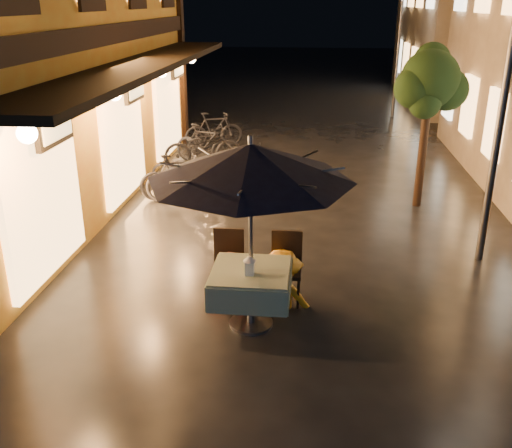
# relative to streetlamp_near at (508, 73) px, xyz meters

# --- Properties ---
(ground) EXTENTS (90.00, 90.00, 0.00)m
(ground) POSITION_rel_streetlamp_near_xyz_m (-3.00, -2.00, -2.92)
(ground) COLOR black
(ground) RESTS_ON ground
(east_building_far) EXTENTS (7.30, 10.30, 7.30)m
(east_building_far) POSITION_rel_streetlamp_near_xyz_m (4.49, 16.00, 0.74)
(east_building_far) COLOR #BDAB93
(east_building_far) RESTS_ON ground
(street_tree) EXTENTS (1.43, 1.20, 3.15)m
(street_tree) POSITION_rel_streetlamp_near_xyz_m (-0.59, 2.51, -0.50)
(street_tree) COLOR black
(street_tree) RESTS_ON ground
(streetlamp_near) EXTENTS (0.36, 0.36, 4.23)m
(streetlamp_near) POSITION_rel_streetlamp_near_xyz_m (0.00, 0.00, 0.00)
(streetlamp_near) COLOR #59595E
(streetlamp_near) RESTS_ON ground
(streetlamp_far) EXTENTS (0.36, 0.36, 4.23)m
(streetlamp_far) POSITION_rel_streetlamp_near_xyz_m (0.00, 12.00, 0.00)
(streetlamp_far) COLOR #59595E
(streetlamp_far) RESTS_ON ground
(cafe_table) EXTENTS (0.99, 0.99, 0.78)m
(cafe_table) POSITION_rel_streetlamp_near_xyz_m (-3.42, -2.37, -2.33)
(cafe_table) COLOR #59595E
(cafe_table) RESTS_ON ground
(patio_umbrella) EXTENTS (2.46, 2.46, 2.46)m
(patio_umbrella) POSITION_rel_streetlamp_near_xyz_m (-3.42, -2.37, -0.77)
(patio_umbrella) COLOR #59595E
(patio_umbrella) RESTS_ON ground
(cafe_chair_left) EXTENTS (0.42, 0.42, 0.97)m
(cafe_chair_left) POSITION_rel_streetlamp_near_xyz_m (-3.82, -1.63, -2.38)
(cafe_chair_left) COLOR black
(cafe_chair_left) RESTS_ON ground
(cafe_chair_right) EXTENTS (0.42, 0.42, 0.97)m
(cafe_chair_right) POSITION_rel_streetlamp_near_xyz_m (-3.02, -1.63, -2.38)
(cafe_chair_right) COLOR black
(cafe_chair_right) RESTS_ON ground
(table_lantern) EXTENTS (0.16, 0.16, 0.25)m
(table_lantern) POSITION_rel_streetlamp_near_xyz_m (-3.42, -2.50, -2.00)
(table_lantern) COLOR white
(table_lantern) RESTS_ON cafe_table
(person_orange) EXTENTS (0.77, 0.62, 1.47)m
(person_orange) POSITION_rel_streetlamp_near_xyz_m (-3.78, -1.84, -2.18)
(person_orange) COLOR red
(person_orange) RESTS_ON ground
(person_yellow) EXTENTS (0.99, 0.57, 1.54)m
(person_yellow) POSITION_rel_streetlamp_near_xyz_m (-3.07, -1.79, -2.15)
(person_yellow) COLOR #FAA116
(person_yellow) RESTS_ON ground
(bicycle_0) EXTENTS (1.86, 0.96, 0.93)m
(bicycle_0) POSITION_rel_streetlamp_near_xyz_m (-5.24, 2.00, -2.45)
(bicycle_0) COLOR black
(bicycle_0) RESTS_ON ground
(bicycle_1) EXTENTS (1.66, 0.91, 0.96)m
(bicycle_1) POSITION_rel_streetlamp_near_xyz_m (-5.47, 2.39, -2.44)
(bicycle_1) COLOR black
(bicycle_1) RESTS_ON ground
(bicycle_2) EXTENTS (1.68, 0.64, 0.87)m
(bicycle_2) POSITION_rel_streetlamp_near_xyz_m (-5.44, 3.15, -2.48)
(bicycle_2) COLOR black
(bicycle_2) RESTS_ON ground
(bicycle_3) EXTENTS (1.71, 0.96, 0.99)m
(bicycle_3) POSITION_rel_streetlamp_near_xyz_m (-5.45, 5.19, -2.42)
(bicycle_3) COLOR black
(bicycle_3) RESTS_ON ground
(bicycle_4) EXTENTS (2.03, 1.29, 1.01)m
(bicycle_4) POSITION_rel_streetlamp_near_xyz_m (-5.43, 4.84, -2.41)
(bicycle_4) COLOR black
(bicycle_4) RESTS_ON ground
(bicycle_5) EXTENTS (1.69, 1.03, 0.98)m
(bicycle_5) POSITION_rel_streetlamp_near_xyz_m (-5.52, 6.89, -2.43)
(bicycle_5) COLOR black
(bicycle_5) RESTS_ON ground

